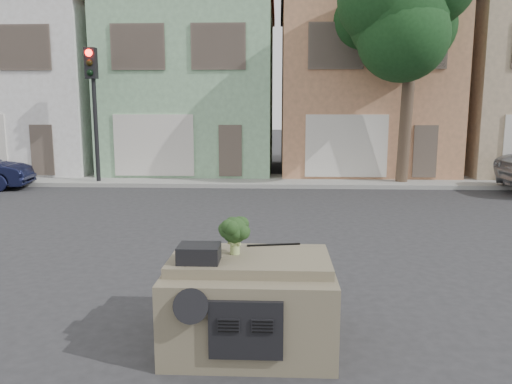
{
  "coord_description": "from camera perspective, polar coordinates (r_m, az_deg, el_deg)",
  "views": [
    {
      "loc": [
        0.33,
        -8.9,
        2.88
      ],
      "look_at": [
        -0.09,
        0.5,
        1.3
      ],
      "focal_mm": 35.0,
      "sensor_mm": 36.0,
      "label": 1
    }
  ],
  "objects": [
    {
      "name": "broccoli",
      "position": [
        6.1,
        -2.45,
        -4.97
      ],
      "size": [
        0.51,
        0.51,
        0.47
      ],
      "primitive_type": "cube",
      "rotation": [
        0.0,
        0.0,
        5.14
      ],
      "color": "#1A3214",
      "rests_on": "car_dashboard"
    },
    {
      "name": "townhouse_tan",
      "position": [
        23.71,
        11.7,
        11.51
      ],
      "size": [
        7.2,
        8.2,
        7.55
      ],
      "primitive_type": "cube",
      "color": "tan",
      "rests_on": "ground"
    },
    {
      "name": "tree_near",
      "position": [
        19.33,
        17.0,
        13.2
      ],
      "size": [
        4.4,
        4.0,
        8.5
      ],
      "primitive_type": "cube",
      "color": "#163918",
      "rests_on": "ground"
    },
    {
      "name": "sidewalk",
      "position": [
        19.61,
        1.57,
        1.31
      ],
      "size": [
        40.0,
        3.0,
        0.15
      ],
      "primitive_type": "cube",
      "color": "gray",
      "rests_on": "ground"
    },
    {
      "name": "instrument_hump",
      "position": [
        5.87,
        -6.53,
        -6.98
      ],
      "size": [
        0.48,
        0.38,
        0.2
      ],
      "primitive_type": "cube",
      "color": "black",
      "rests_on": "car_dashboard"
    },
    {
      "name": "ground_plane",
      "position": [
        9.37,
        0.41,
        -8.38
      ],
      "size": [
        120.0,
        120.0,
        0.0
      ],
      "primitive_type": "plane",
      "color": "#303033",
      "rests_on": "ground"
    },
    {
      "name": "townhouse_mint",
      "position": [
        23.73,
        -6.87,
        11.63
      ],
      "size": [
        7.2,
        8.2,
        7.55
      ],
      "primitive_type": "cube",
      "color": "#89B88C",
      "rests_on": "ground"
    },
    {
      "name": "car_dashboard",
      "position": [
        6.35,
        -0.62,
        -11.9
      ],
      "size": [
        2.0,
        1.8,
        1.12
      ],
      "primitive_type": "cube",
      "color": "#6C634D",
      "rests_on": "ground"
    },
    {
      "name": "townhouse_white",
      "position": [
        26.02,
        -23.69,
        10.72
      ],
      "size": [
        7.2,
        8.2,
        7.55
      ],
      "primitive_type": "cube",
      "color": "white",
      "rests_on": "ground"
    },
    {
      "name": "wiper_arm",
      "position": [
        6.52,
        2.03,
        -6.04
      ],
      "size": [
        0.69,
        0.15,
        0.02
      ],
      "primitive_type": "cube",
      "rotation": [
        0.0,
        0.0,
        0.17
      ],
      "color": "black",
      "rests_on": "car_dashboard"
    },
    {
      "name": "traffic_signal",
      "position": [
        19.63,
        -17.98,
        8.11
      ],
      "size": [
        0.4,
        0.4,
        5.1
      ],
      "primitive_type": "cube",
      "color": "black",
      "rests_on": "ground"
    }
  ]
}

